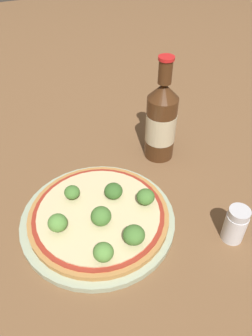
# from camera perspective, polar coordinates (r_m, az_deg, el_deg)

# --- Properties ---
(ground_plane) EXTENTS (3.00, 3.00, 0.00)m
(ground_plane) POSITION_cam_1_polar(r_m,az_deg,el_deg) (0.59, -3.11, -9.77)
(ground_plane) COLOR brown
(plate) EXTENTS (0.27, 0.27, 0.01)m
(plate) POSITION_cam_1_polar(r_m,az_deg,el_deg) (0.59, -4.89, -8.91)
(plate) COLOR #A3B293
(plate) RESTS_ON ground_plane
(pizza) EXTENTS (0.25, 0.25, 0.01)m
(pizza) POSITION_cam_1_polar(r_m,az_deg,el_deg) (0.58, -4.79, -8.12)
(pizza) COLOR #B77F42
(pizza) RESTS_ON plate
(broccoli_floret_0) EXTENTS (0.03, 0.03, 0.03)m
(broccoli_floret_0) POSITION_cam_1_polar(r_m,az_deg,el_deg) (0.55, -11.76, -9.56)
(broccoli_floret_0) COLOR #7A9E5B
(broccoli_floret_0) RESTS_ON pizza
(broccoli_floret_1) EXTENTS (0.03, 0.03, 0.03)m
(broccoli_floret_1) POSITION_cam_1_polar(r_m,az_deg,el_deg) (0.55, -4.37, -8.36)
(broccoli_floret_1) COLOR #7A9E5B
(broccoli_floret_1) RESTS_ON pizza
(broccoli_floret_2) EXTENTS (0.03, 0.03, 0.03)m
(broccoli_floret_2) POSITION_cam_1_polar(r_m,az_deg,el_deg) (0.59, -9.38, -4.19)
(broccoli_floret_2) COLOR #7A9E5B
(broccoli_floret_2) RESTS_ON pizza
(broccoli_floret_3) EXTENTS (0.03, 0.03, 0.03)m
(broccoli_floret_3) POSITION_cam_1_polar(r_m,az_deg,el_deg) (0.58, 3.35, -4.88)
(broccoli_floret_3) COLOR #7A9E5B
(broccoli_floret_3) RESTS_ON pizza
(broccoli_floret_4) EXTENTS (0.03, 0.03, 0.03)m
(broccoli_floret_4) POSITION_cam_1_polar(r_m,az_deg,el_deg) (0.51, -3.96, -14.43)
(broccoli_floret_4) COLOR #7A9E5B
(broccoli_floret_4) RESTS_ON pizza
(broccoli_floret_5) EXTENTS (0.03, 0.03, 0.03)m
(broccoli_floret_5) POSITION_cam_1_polar(r_m,az_deg,el_deg) (0.59, -2.20, -4.01)
(broccoli_floret_5) COLOR #7A9E5B
(broccoli_floret_5) RESTS_ON pizza
(broccoli_floret_6) EXTENTS (0.04, 0.04, 0.03)m
(broccoli_floret_6) POSITION_cam_1_polar(r_m,az_deg,el_deg) (0.52, 1.39, -11.59)
(broccoli_floret_6) COLOR #7A9E5B
(broccoli_floret_6) RESTS_ON pizza
(beer_bottle) EXTENTS (0.06, 0.06, 0.22)m
(beer_bottle) POSITION_cam_1_polar(r_m,az_deg,el_deg) (0.68, 6.13, 8.11)
(beer_bottle) COLOR #472814
(beer_bottle) RESTS_ON ground_plane
(pepper_shaker) EXTENTS (0.04, 0.04, 0.07)m
(pepper_shaker) POSITION_cam_1_polar(r_m,az_deg,el_deg) (0.58, 18.51, -9.33)
(pepper_shaker) COLOR silver
(pepper_shaker) RESTS_ON ground_plane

